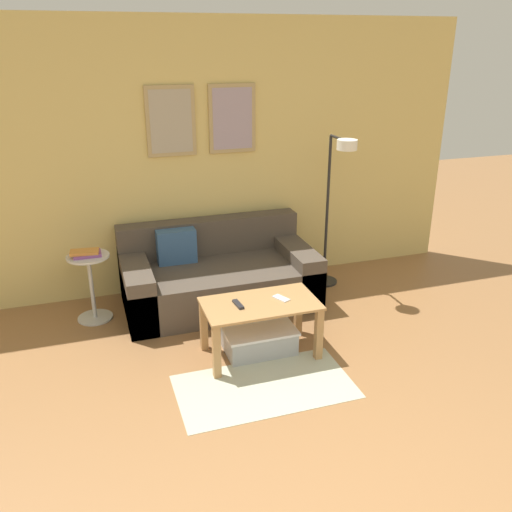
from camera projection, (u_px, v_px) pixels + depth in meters
wall_back at (188, 159)px, 5.12m from camera, size 5.60×0.09×2.55m
area_rug at (265, 386)px, 3.91m from camera, size 1.27×0.69×0.01m
couch at (218, 277)px, 5.11m from camera, size 1.76×0.94×0.73m
coffee_table at (260, 314)px, 4.20m from camera, size 0.89×0.49×0.45m
storage_bin at (259, 339)px, 4.33m from camera, size 0.57×0.37×0.20m
floor_lamp at (336, 197)px, 5.10m from camera, size 0.27×0.56×1.52m
side_table at (91, 281)px, 4.74m from camera, size 0.36×0.36×0.61m
book_stack at (86, 253)px, 4.64m from camera, size 0.26×0.17×0.05m
remote_control at (238, 304)px, 4.12m from camera, size 0.06×0.15×0.02m
cell_phone at (281, 298)px, 4.23m from camera, size 0.12×0.15×0.01m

